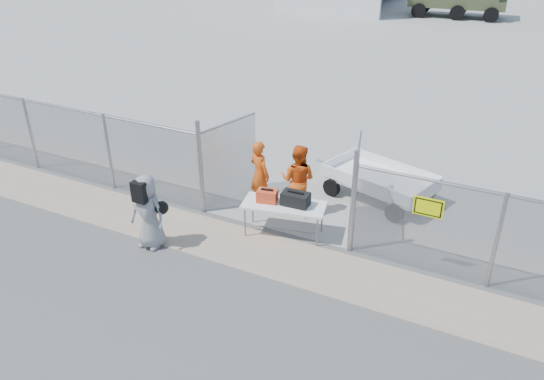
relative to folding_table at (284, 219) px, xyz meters
The scene contains 11 objects.
ground 2.02m from the folding_table, 99.93° to the right, with size 160.00×160.00×0.00m, color #4C4C4C.
tarmac_inside 40.06m from the folding_table, 90.49° to the left, with size 160.00×80.00×0.01m, color #979893.
dirt_strip 1.09m from the folding_table, 109.80° to the right, with size 44.00×1.60×0.01m, color tan.
chain_link_fence 0.77m from the folding_table, behind, with size 40.00×0.20×2.20m, color gray, non-canonical shape.
folding_table is the anchor object (origin of this frame).
orange_bag 0.70m from the folding_table, behind, with size 0.47×0.31×0.30m, color #F24821.
black_duffel 0.63m from the folding_table, 19.02° to the left, with size 0.64×0.38×0.31m, color black.
security_worker_left 1.66m from the folding_table, 138.89° to the left, with size 0.66×0.43×1.81m, color #D84D10.
security_worker_right 1.23m from the folding_table, 96.82° to the left, with size 0.92×0.71×1.89m, color #D84D10.
visitor 3.17m from the folding_table, 144.55° to the right, with size 0.88×0.57×1.80m, color gray.
utility_trailer 3.21m from the folding_table, 61.80° to the left, with size 3.67×1.89×0.89m, color white, non-canonical shape.
Camera 1 is at (4.95, -7.92, 6.92)m, focal length 35.00 mm.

